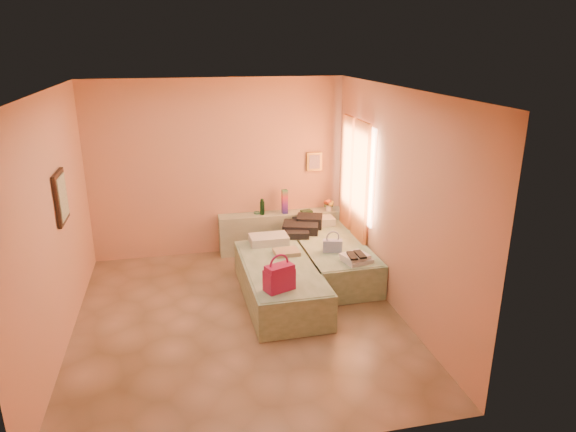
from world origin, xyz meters
name	(u,v)px	position (x,y,z in m)	size (l,w,h in m)	color
ground	(240,318)	(0.00, 0.00, 0.00)	(4.50, 4.50, 0.00)	#A27F61
room_walls	(246,169)	(0.21, 0.57, 1.79)	(4.02, 4.51, 2.81)	tan
headboard_ledge	(281,231)	(0.98, 2.10, 0.33)	(2.05, 0.30, 0.65)	#ACB896
bed_left	(280,282)	(0.60, 0.40, 0.25)	(0.90, 2.00, 0.50)	#A7BC97
bed_right	(330,258)	(1.50, 1.05, 0.25)	(0.90, 2.00, 0.50)	#A7BC97
water_bottle	(262,207)	(0.66, 2.08, 0.78)	(0.07, 0.07, 0.25)	#13361B
rainbow_box	(285,202)	(1.02, 2.07, 0.85)	(0.09, 0.09, 0.40)	#AE154A
small_dish	(257,213)	(0.58, 2.14, 0.66)	(0.11, 0.11, 0.03)	#4D8D65
green_book	(307,211)	(1.39, 2.05, 0.66)	(0.18, 0.13, 0.03)	#224125
flower_vase	(329,204)	(1.76, 2.03, 0.77)	(0.18, 0.18, 0.23)	silver
magenta_handbag	(279,277)	(0.45, -0.29, 0.66)	(0.35, 0.20, 0.33)	#AE154A
khaki_garment	(286,252)	(0.77, 0.74, 0.53)	(0.34, 0.27, 0.06)	tan
clothes_pile	(304,226)	(1.22, 1.57, 0.59)	(0.59, 0.59, 0.18)	black
blue_handbag	(333,246)	(1.42, 0.69, 0.59)	(0.27, 0.12, 0.17)	#3C4B91
towel_stack	(357,258)	(1.63, 0.29, 0.55)	(0.35, 0.30, 0.10)	silver
sandal_pair	(356,255)	(1.61, 0.24, 0.61)	(0.19, 0.26, 0.03)	black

